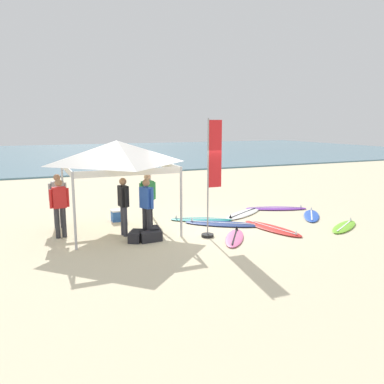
{
  "coord_description": "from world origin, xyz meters",
  "views": [
    {
      "loc": [
        -4.93,
        -10.89,
        3.26
      ],
      "look_at": [
        0.13,
        0.78,
        1.0
      ],
      "focal_mm": 36.37,
      "sensor_mm": 36.0,
      "label": 1
    }
  ],
  "objects_px": {
    "surfboard_purple": "(276,208)",
    "surfboard_teal": "(201,219)",
    "canopy_tent": "(117,153)",
    "surfboard_red": "(272,228)",
    "gear_bag_by_pole": "(136,236)",
    "person_red": "(60,204)",
    "banner_flag": "(212,183)",
    "cooler_box": "(119,215)",
    "person_black": "(123,203)",
    "person_grey": "(58,197)",
    "surfboard_navy": "(222,224)",
    "surfboard_blue": "(311,216)",
    "person_blue": "(147,204)",
    "surfboard_pink": "(235,238)",
    "surfboard_lime": "(344,226)",
    "gear_bag_on_sand": "(151,236)",
    "person_green": "(148,197)",
    "surfboard_white": "(243,214)",
    "gear_bag_near_tent": "(154,232)"
  },
  "relations": [
    {
      "from": "person_grey",
      "to": "cooler_box",
      "type": "bearing_deg",
      "value": 3.5
    },
    {
      "from": "person_black",
      "to": "person_grey",
      "type": "height_order",
      "value": "same"
    },
    {
      "from": "gear_bag_by_pole",
      "to": "person_red",
      "type": "bearing_deg",
      "value": 148.18
    },
    {
      "from": "gear_bag_near_tent",
      "to": "cooler_box",
      "type": "relative_size",
      "value": 1.2
    },
    {
      "from": "surfboard_pink",
      "to": "person_grey",
      "type": "relative_size",
      "value": 1.04
    },
    {
      "from": "surfboard_blue",
      "to": "surfboard_lime",
      "type": "bearing_deg",
      "value": -91.49
    },
    {
      "from": "surfboard_red",
      "to": "gear_bag_on_sand",
      "type": "height_order",
      "value": "gear_bag_on_sand"
    },
    {
      "from": "surfboard_blue",
      "to": "person_blue",
      "type": "height_order",
      "value": "person_blue"
    },
    {
      "from": "surfboard_lime",
      "to": "surfboard_teal",
      "type": "distance_m",
      "value": 4.61
    },
    {
      "from": "surfboard_lime",
      "to": "person_red",
      "type": "bearing_deg",
      "value": 163.77
    },
    {
      "from": "surfboard_purple",
      "to": "surfboard_teal",
      "type": "relative_size",
      "value": 1.13
    },
    {
      "from": "surfboard_pink",
      "to": "person_grey",
      "type": "xyz_separation_m",
      "value": [
        -4.48,
        3.25,
        0.95
      ]
    },
    {
      "from": "surfboard_red",
      "to": "surfboard_lime",
      "type": "xyz_separation_m",
      "value": [
        2.23,
        -0.73,
        0.0
      ]
    },
    {
      "from": "surfboard_lime",
      "to": "person_red",
      "type": "xyz_separation_m",
      "value": [
        -8.32,
        2.42,
        0.95
      ]
    },
    {
      "from": "surfboard_purple",
      "to": "person_blue",
      "type": "relative_size",
      "value": 1.4
    },
    {
      "from": "surfboard_pink",
      "to": "surfboard_teal",
      "type": "height_order",
      "value": "same"
    },
    {
      "from": "surfboard_lime",
      "to": "surfboard_purple",
      "type": "distance_m",
      "value": 3.1
    },
    {
      "from": "person_grey",
      "to": "person_green",
      "type": "bearing_deg",
      "value": -22.06
    },
    {
      "from": "surfboard_red",
      "to": "surfboard_navy",
      "type": "bearing_deg",
      "value": 135.9
    },
    {
      "from": "canopy_tent",
      "to": "surfboard_teal",
      "type": "relative_size",
      "value": 1.45
    },
    {
      "from": "surfboard_blue",
      "to": "person_black",
      "type": "xyz_separation_m",
      "value": [
        -6.64,
        0.33,
        0.95
      ]
    },
    {
      "from": "surfboard_lime",
      "to": "cooler_box",
      "type": "distance_m",
      "value": 7.35
    },
    {
      "from": "banner_flag",
      "to": "cooler_box",
      "type": "relative_size",
      "value": 6.8
    },
    {
      "from": "surfboard_lime",
      "to": "surfboard_purple",
      "type": "height_order",
      "value": "same"
    },
    {
      "from": "surfboard_lime",
      "to": "surfboard_white",
      "type": "distance_m",
      "value": 3.46
    },
    {
      "from": "surfboard_purple",
      "to": "person_black",
      "type": "xyz_separation_m",
      "value": [
        -6.2,
        -1.16,
        0.95
      ]
    },
    {
      "from": "surfboard_teal",
      "to": "gear_bag_on_sand",
      "type": "height_order",
      "value": "gear_bag_on_sand"
    },
    {
      "from": "surfboard_navy",
      "to": "surfboard_purple",
      "type": "bearing_deg",
      "value": 22.4
    },
    {
      "from": "surfboard_blue",
      "to": "banner_flag",
      "type": "height_order",
      "value": "banner_flag"
    },
    {
      "from": "person_blue",
      "to": "person_grey",
      "type": "height_order",
      "value": "same"
    },
    {
      "from": "surfboard_purple",
      "to": "person_blue",
      "type": "distance_m",
      "value": 5.96
    },
    {
      "from": "surfboard_white",
      "to": "surfboard_purple",
      "type": "xyz_separation_m",
      "value": [
        1.63,
        0.27,
        -0.0
      ]
    },
    {
      "from": "person_black",
      "to": "gear_bag_by_pole",
      "type": "xyz_separation_m",
      "value": [
        0.17,
        -0.66,
        -0.85
      ]
    },
    {
      "from": "gear_bag_by_pole",
      "to": "surfboard_pink",
      "type": "bearing_deg",
      "value": -19.35
    },
    {
      "from": "surfboard_blue",
      "to": "person_green",
      "type": "distance_m",
      "value": 5.87
    },
    {
      "from": "surfboard_blue",
      "to": "surfboard_white",
      "type": "xyz_separation_m",
      "value": [
        -2.07,
        1.22,
        -0.0
      ]
    },
    {
      "from": "canopy_tent",
      "to": "person_blue",
      "type": "xyz_separation_m",
      "value": [
        0.53,
        -1.2,
        -1.4
      ]
    },
    {
      "from": "surfboard_white",
      "to": "gear_bag_by_pole",
      "type": "distance_m",
      "value": 4.67
    },
    {
      "from": "surfboard_blue",
      "to": "surfboard_lime",
      "type": "height_order",
      "value": "same"
    },
    {
      "from": "surfboard_teal",
      "to": "surfboard_pink",
      "type": "bearing_deg",
      "value": -90.22
    },
    {
      "from": "canopy_tent",
      "to": "surfboard_white",
      "type": "distance_m",
      "value": 5.13
    },
    {
      "from": "surfboard_purple",
      "to": "banner_flag",
      "type": "height_order",
      "value": "banner_flag"
    },
    {
      "from": "surfboard_navy",
      "to": "person_grey",
      "type": "bearing_deg",
      "value": 160.5
    },
    {
      "from": "person_green",
      "to": "cooler_box",
      "type": "bearing_deg",
      "value": 120.0
    },
    {
      "from": "surfboard_white",
      "to": "surfboard_pink",
      "type": "height_order",
      "value": "same"
    },
    {
      "from": "surfboard_purple",
      "to": "person_red",
      "type": "xyz_separation_m",
      "value": [
        -7.92,
        -0.65,
        0.95
      ]
    },
    {
      "from": "surfboard_red",
      "to": "person_black",
      "type": "distance_m",
      "value": 4.63
    },
    {
      "from": "canopy_tent",
      "to": "surfboard_red",
      "type": "xyz_separation_m",
      "value": [
        4.36,
        -1.9,
        -2.35
      ]
    },
    {
      "from": "surfboard_navy",
      "to": "person_red",
      "type": "distance_m",
      "value": 5.06
    },
    {
      "from": "person_red",
      "to": "banner_flag",
      "type": "distance_m",
      "value": 4.37
    }
  ]
}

